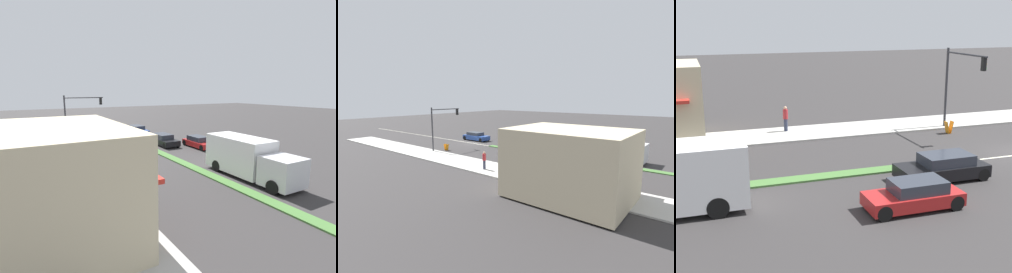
% 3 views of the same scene
% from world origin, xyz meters
% --- Properties ---
extents(ground_plane, '(160.00, 160.00, 0.00)m').
position_xyz_m(ground_plane, '(0.00, 18.00, 0.00)').
color(ground_plane, '#333030').
extents(sidewalk_right, '(4.00, 73.00, 0.12)m').
position_xyz_m(sidewalk_right, '(9.00, 18.50, 0.06)').
color(sidewalk_right, '#B2AFA8').
rests_on(sidewalk_right, ground).
extents(lane_marking_center, '(0.16, 60.00, 0.01)m').
position_xyz_m(lane_marking_center, '(0.00, 0.00, 0.00)').
color(lane_marking_center, beige).
rests_on(lane_marking_center, ground).
extents(building_corner_store, '(6.60, 8.05, 4.78)m').
position_xyz_m(building_corner_store, '(11.05, 21.46, 2.51)').
color(building_corner_store, '#C6B793').
rests_on(building_corner_store, sidewalk_right).
extents(traffic_signal_main, '(4.59, 0.34, 5.60)m').
position_xyz_m(traffic_signal_main, '(6.12, 0.78, 3.90)').
color(traffic_signal_main, '#333338').
rests_on(traffic_signal_main, sidewalk_right).
extents(pedestrian, '(0.34, 0.34, 1.75)m').
position_xyz_m(pedestrian, '(9.74, 12.02, 1.04)').
color(pedestrian, '#282D42').
rests_on(pedestrian, sidewalk_right).
extents(warning_aframe_sign, '(0.45, 0.53, 0.84)m').
position_xyz_m(warning_aframe_sign, '(5.91, 1.42, 0.43)').
color(warning_aframe_sign, orange).
rests_on(warning_aframe_sign, ground).
extents(delivery_truck, '(2.44, 7.50, 2.87)m').
position_xyz_m(delivery_truck, '(-2.20, 19.75, 1.47)').
color(delivery_truck, silver).
rests_on(delivery_truck, ground).
extents(suv_black, '(1.91, 4.51, 1.30)m').
position_xyz_m(suv_black, '(-2.20, 6.71, 0.62)').
color(suv_black, black).
rests_on(suv_black, ground).
extents(coupe_blue, '(1.89, 4.48, 1.35)m').
position_xyz_m(coupe_blue, '(-2.20, -1.19, 0.65)').
color(coupe_blue, '#284793').
rests_on(coupe_blue, ground).
extents(hatchback_red, '(1.73, 4.13, 1.26)m').
position_xyz_m(hatchback_red, '(-5.00, 9.74, 0.60)').
color(hatchback_red, '#AD1E1E').
rests_on(hatchback_red, ground).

